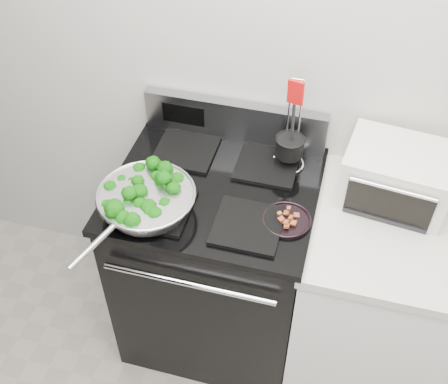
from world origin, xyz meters
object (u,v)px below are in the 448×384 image
(gas_range, at_px, (216,261))
(utensil_holder, at_px, (289,151))
(skillet, at_px, (146,200))
(toaster_oven, at_px, (396,176))
(bacon_plate, at_px, (287,218))

(gas_range, xyz_separation_m, utensil_holder, (0.25, 0.19, 0.53))
(gas_range, height_order, skillet, gas_range)
(skillet, xyz_separation_m, utensil_holder, (0.45, 0.39, 0.02))
(utensil_holder, bearing_deg, toaster_oven, 5.72)
(gas_range, height_order, toaster_oven, toaster_oven)
(gas_range, bearing_deg, toaster_oven, 12.49)
(skillet, distance_m, toaster_oven, 0.93)
(gas_range, distance_m, skillet, 0.59)
(bacon_plate, xyz_separation_m, utensil_holder, (-0.05, 0.30, 0.05))
(gas_range, bearing_deg, bacon_plate, -20.44)
(bacon_plate, height_order, utensil_holder, utensil_holder)
(bacon_plate, distance_m, utensil_holder, 0.31)
(skillet, bearing_deg, gas_range, 60.99)
(bacon_plate, bearing_deg, utensil_holder, 99.49)
(skillet, relative_size, utensil_holder, 1.39)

